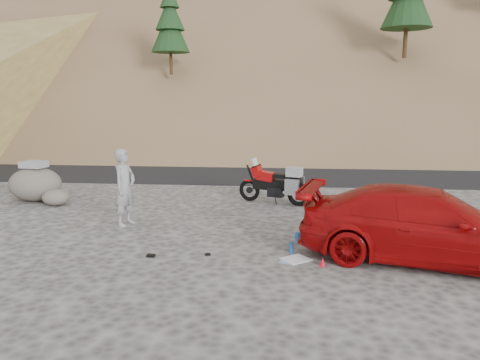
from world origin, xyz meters
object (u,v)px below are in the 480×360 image
Objects in this scene: red_car at (425,260)px; motorcycle at (277,185)px; man at (126,225)px; boulder at (35,184)px.

motorcycle is at bearing 46.67° from red_car.
boulder is (-3.57, 2.36, 0.52)m from man.
motorcycle reaches higher than boulder.
motorcycle is 5.42m from red_car.
motorcycle reaches higher than man.
boulder is (-10.09, 4.29, 0.52)m from red_car.
motorcycle is at bearing 2.10° from boulder.
boulder is at bearing -158.50° from motorcycle.
red_car is at bearing -38.20° from motorcycle.
boulder is (-7.21, -0.26, -0.04)m from motorcycle.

